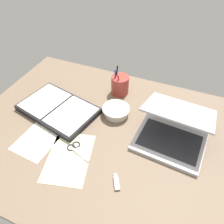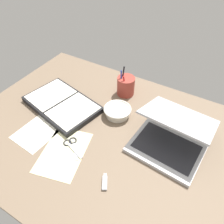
# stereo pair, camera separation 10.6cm
# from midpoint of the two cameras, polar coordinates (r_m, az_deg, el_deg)

# --- Properties ---
(desk_top) EXTENTS (1.40, 1.00, 0.02)m
(desk_top) POSITION_cam_midpoint_polar(r_m,az_deg,el_deg) (1.07, 1.52, -6.14)
(desk_top) COLOR #75604C
(desk_top) RESTS_ON ground
(laptop) EXTENTS (0.33, 0.35, 0.18)m
(laptop) POSITION_cam_midpoint_polar(r_m,az_deg,el_deg) (1.02, 17.99, -6.45)
(laptop) COLOR #B7B7BC
(laptop) RESTS_ON desk_top
(bowl) EXTENTS (0.14, 0.14, 0.05)m
(bowl) POSITION_cam_midpoint_polar(r_m,az_deg,el_deg) (1.13, 4.11, 0.09)
(bowl) COLOR silver
(bowl) RESTS_ON desk_top
(pen_cup) EXTENTS (0.10, 0.10, 0.16)m
(pen_cup) POSITION_cam_midpoint_polar(r_m,az_deg,el_deg) (1.25, 6.04, 6.72)
(pen_cup) COLOR #9E382D
(pen_cup) RESTS_ON desk_top
(planner) EXTENTS (0.44, 0.33, 0.03)m
(planner) POSITION_cam_midpoint_polar(r_m,az_deg,el_deg) (1.20, -10.51, 1.92)
(planner) COLOR black
(planner) RESTS_ON desk_top
(scissors) EXTENTS (0.13, 0.10, 0.01)m
(scissors) POSITION_cam_midpoint_polar(r_m,az_deg,el_deg) (1.02, -7.66, -8.44)
(scissors) COLOR #B7B7BC
(scissors) RESTS_ON desk_top
(paper_sheet_front) EXTENTS (0.24, 0.31, 0.00)m
(paper_sheet_front) POSITION_cam_midpoint_polar(r_m,az_deg,el_deg) (1.00, -9.54, -10.45)
(paper_sheet_front) COLOR #F4EFB2
(paper_sheet_front) RESTS_ON desk_top
(paper_sheet_beside_planner) EXTENTS (0.19, 0.23, 0.00)m
(paper_sheet_beside_planner) POSITION_cam_midpoint_polar(r_m,az_deg,el_deg) (1.11, -16.02, -4.94)
(paper_sheet_beside_planner) COLOR silver
(paper_sheet_beside_planner) RESTS_ON desk_top
(usb_drive) EXTENTS (0.05, 0.07, 0.01)m
(usb_drive) POSITION_cam_midpoint_polar(r_m,az_deg,el_deg) (0.91, 1.59, -18.13)
(usb_drive) COLOR #99999E
(usb_drive) RESTS_ON desk_top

